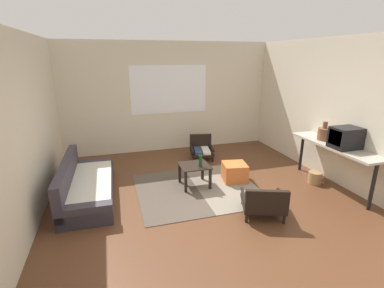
# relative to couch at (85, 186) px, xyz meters

# --- Properties ---
(ground_plane) EXTENTS (7.80, 7.80, 0.00)m
(ground_plane) POSITION_rel_couch_xyz_m (1.99, -0.81, -0.21)
(ground_plane) COLOR #56331E
(far_wall_with_window) EXTENTS (5.60, 0.13, 2.70)m
(far_wall_with_window) POSITION_rel_couch_xyz_m (1.99, 2.25, 1.14)
(far_wall_with_window) COLOR beige
(far_wall_with_window) RESTS_ON ground
(side_wall_right) EXTENTS (0.12, 6.60, 2.70)m
(side_wall_right) POSITION_rel_couch_xyz_m (4.65, -0.51, 1.14)
(side_wall_right) COLOR beige
(side_wall_right) RESTS_ON ground
(side_wall_left) EXTENTS (0.12, 6.60, 2.70)m
(side_wall_left) POSITION_rel_couch_xyz_m (-0.67, -0.51, 1.14)
(side_wall_left) COLOR beige
(side_wall_left) RESTS_ON ground
(area_rug) EXTENTS (2.19, 1.94, 0.01)m
(area_rug) POSITION_rel_couch_xyz_m (1.94, -0.27, -0.20)
(area_rug) COLOR #4C4238
(area_rug) RESTS_ON ground
(couch) EXTENTS (0.85, 2.06, 0.67)m
(couch) POSITION_rel_couch_xyz_m (0.00, 0.00, 0.00)
(couch) COLOR #38333D
(couch) RESTS_ON ground
(coffee_table) EXTENTS (0.54, 0.52, 0.42)m
(coffee_table) POSITION_rel_couch_xyz_m (1.94, -0.12, 0.12)
(coffee_table) COLOR black
(coffee_table) RESTS_ON ground
(armchair_by_window) EXTENTS (0.63, 0.67, 0.53)m
(armchair_by_window) POSITION_rel_couch_xyz_m (2.56, 1.33, 0.03)
(armchair_by_window) COLOR black
(armchair_by_window) RESTS_ON ground
(armchair_striped_foreground) EXTENTS (0.80, 0.79, 0.53)m
(armchair_striped_foreground) POSITION_rel_couch_xyz_m (2.63, -1.43, 0.03)
(armchair_striped_foreground) COLOR black
(armchair_striped_foreground) RESTS_ON ground
(ottoman_orange) EXTENTS (0.51, 0.51, 0.35)m
(ottoman_orange) POSITION_rel_couch_xyz_m (2.76, -0.12, -0.03)
(ottoman_orange) COLOR #D1662D
(ottoman_orange) RESTS_ON ground
(console_shelf) EXTENTS (0.48, 1.85, 0.83)m
(console_shelf) POSITION_rel_couch_xyz_m (4.34, -0.88, 0.55)
(console_shelf) COLOR #B2AD9E
(console_shelf) RESTS_ON ground
(crt_television) EXTENTS (0.46, 0.36, 0.36)m
(crt_television) POSITION_rel_couch_xyz_m (4.34, -1.09, 0.81)
(crt_television) COLOR black
(crt_television) RESTS_ON console_shelf
(clay_vase) EXTENTS (0.23, 0.23, 0.35)m
(clay_vase) POSITION_rel_couch_xyz_m (4.34, -0.58, 0.75)
(clay_vase) COLOR brown
(clay_vase) RESTS_ON console_shelf
(glass_bottle) EXTENTS (0.06, 0.06, 0.28)m
(glass_bottle) POSITION_rel_couch_xyz_m (2.01, -0.23, 0.33)
(glass_bottle) COLOR #194723
(glass_bottle) RESTS_ON coffee_table
(wicker_basket) EXTENTS (0.25, 0.25, 0.23)m
(wicker_basket) POSITION_rel_couch_xyz_m (4.19, -0.68, -0.09)
(wicker_basket) COLOR #9E7A4C
(wicker_basket) RESTS_ON ground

